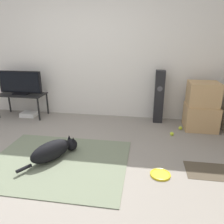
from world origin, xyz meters
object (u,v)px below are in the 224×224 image
at_px(tv, 20,83).
at_px(cardboard_box_lower, 201,117).
at_px(floor_speaker, 159,97).
at_px(tv_stand, 22,97).
at_px(frisbee, 160,174).
at_px(tennis_ball_near_speaker, 180,128).
at_px(tennis_ball_by_boxes, 172,134).
at_px(game_console, 29,114).
at_px(cardboard_box_upper, 203,94).
at_px(dog, 54,150).

bearing_deg(tv, cardboard_box_lower, -2.11).
bearing_deg(floor_speaker, tv_stand, -177.83).
relative_size(frisbee, tennis_ball_near_speaker, 3.81).
distance_m(floor_speaker, tennis_ball_by_boxes, 0.83).
bearing_deg(tv_stand, frisbee, -31.80).
bearing_deg(tv, game_console, -9.89).
height_order(cardboard_box_lower, floor_speaker, floor_speaker).
bearing_deg(floor_speaker, tennis_ball_near_speaker, -41.75).
relative_size(cardboard_box_upper, tennis_ball_near_speaker, 7.80).
height_order(floor_speaker, tv_stand, floor_speaker).
bearing_deg(game_console, tennis_ball_near_speaker, -4.32).
relative_size(cardboard_box_upper, tv_stand, 0.54).
xyz_separation_m(tv_stand, tennis_ball_near_speaker, (3.22, -0.25, -0.39)).
bearing_deg(tv_stand, cardboard_box_lower, -2.07).
bearing_deg(tv_stand, tennis_ball_by_boxes, -9.98).
bearing_deg(floor_speaker, frisbee, -90.97).
height_order(cardboard_box_upper, tennis_ball_by_boxes, cardboard_box_upper).
bearing_deg(dog, tennis_ball_by_boxes, 31.50).
bearing_deg(cardboard_box_lower, game_console, 178.15).
distance_m(cardboard_box_upper, tv_stand, 3.57).
xyz_separation_m(floor_speaker, game_console, (-2.70, -0.12, -0.47)).
bearing_deg(dog, game_console, 128.45).
bearing_deg(tennis_ball_by_boxes, tv_stand, 170.02).
distance_m(cardboard_box_lower, tv, 3.61).
distance_m(tennis_ball_near_speaker, game_console, 3.11).
xyz_separation_m(tv_stand, tv, (-0.00, 0.00, 0.29)).
bearing_deg(tv, tv_stand, -90.00).
relative_size(tv, tennis_ball_near_speaker, 13.83).
relative_size(cardboard_box_lower, game_console, 1.78).
relative_size(cardboard_box_upper, floor_speaker, 0.50).
distance_m(tv, tennis_ball_by_boxes, 3.16).
bearing_deg(tv, tennis_ball_by_boxes, -10.03).
height_order(cardboard_box_lower, cardboard_box_upper, cardboard_box_upper).
height_order(cardboard_box_lower, tennis_ball_near_speaker, cardboard_box_lower).
xyz_separation_m(cardboard_box_upper, tv, (-3.56, 0.12, 0.06)).
xyz_separation_m(frisbee, tv_stand, (-2.79, 1.73, 0.41)).
relative_size(cardboard_box_lower, cardboard_box_upper, 1.09).
xyz_separation_m(tennis_ball_by_boxes, tennis_ball_near_speaker, (0.18, 0.28, 0.00)).
bearing_deg(tennis_ball_by_boxes, tv, 169.97).
bearing_deg(cardboard_box_upper, cardboard_box_lower, -53.95).
distance_m(frisbee, tennis_ball_near_speaker, 1.54).
height_order(dog, floor_speaker, floor_speaker).
bearing_deg(frisbee, tv_stand, 148.20).
distance_m(tv_stand, tv, 0.29).
bearing_deg(game_console, tennis_ball_by_boxes, -10.04).
height_order(frisbee, game_console, game_console).
bearing_deg(tennis_ball_by_boxes, floor_speaker, 109.03).
bearing_deg(frisbee, floor_speaker, 89.03).
relative_size(frisbee, cardboard_box_lower, 0.45).
relative_size(cardboard_box_upper, tennis_ball_by_boxes, 7.80).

